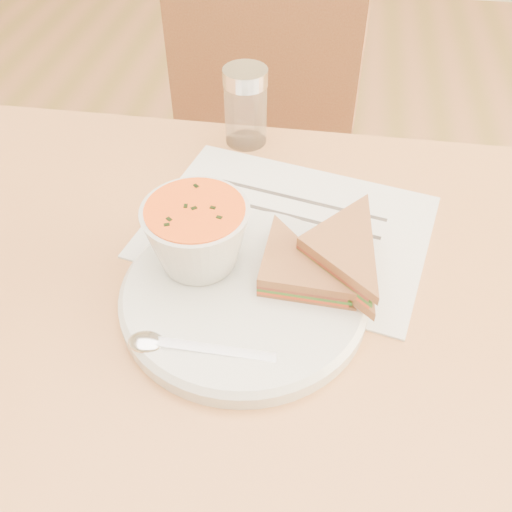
% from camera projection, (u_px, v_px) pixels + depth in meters
% --- Properties ---
extents(dining_table, '(1.00, 0.70, 0.75)m').
position_uv_depth(dining_table, '(234.00, 460.00, 0.88)').
color(dining_table, '#A05C31').
rests_on(dining_table, floor).
extents(chair_far, '(0.48, 0.48, 0.94)m').
position_uv_depth(chair_far, '(234.00, 189.00, 1.20)').
color(chair_far, brown).
rests_on(chair_far, floor).
extents(plate, '(0.32, 0.32, 0.02)m').
position_uv_depth(plate, '(244.00, 296.00, 0.61)').
color(plate, silver).
rests_on(plate, dining_table).
extents(soup_bowl, '(0.13, 0.13, 0.08)m').
position_uv_depth(soup_bowl, '(197.00, 238.00, 0.60)').
color(soup_bowl, silver).
rests_on(soup_bowl, plate).
extents(sandwich_half_a, '(0.11, 0.11, 0.03)m').
position_uv_depth(sandwich_half_a, '(257.00, 290.00, 0.58)').
color(sandwich_half_a, '#9F6138').
rests_on(sandwich_half_a, plate).
extents(sandwich_half_b, '(0.16, 0.16, 0.03)m').
position_uv_depth(sandwich_half_b, '(296.00, 249.00, 0.60)').
color(sandwich_half_b, '#9F6138').
rests_on(sandwich_half_b, plate).
extents(spoon, '(0.18, 0.04, 0.01)m').
position_uv_depth(spoon, '(199.00, 349.00, 0.54)').
color(spoon, silver).
rests_on(spoon, plate).
extents(paper_menu, '(0.38, 0.31, 0.00)m').
position_uv_depth(paper_menu, '(288.00, 226.00, 0.70)').
color(paper_menu, silver).
rests_on(paper_menu, dining_table).
extents(condiment_shaker, '(0.07, 0.07, 0.11)m').
position_uv_depth(condiment_shaker, '(246.00, 107.00, 0.79)').
color(condiment_shaker, silver).
rests_on(condiment_shaker, dining_table).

